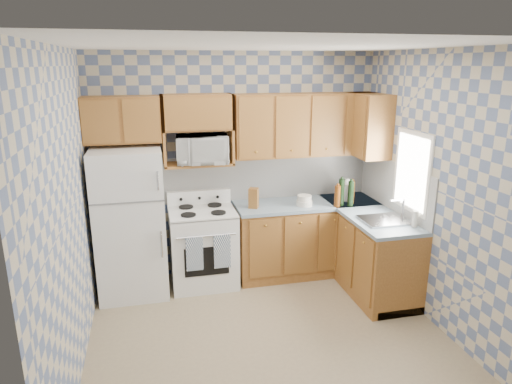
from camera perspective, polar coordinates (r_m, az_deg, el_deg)
floor at (r=4.66m, az=1.61°, el=-17.55°), size 3.40×3.40×0.00m
back_wall at (r=5.58m, az=-2.52°, el=3.27°), size 3.40×0.02×2.70m
right_wall at (r=4.79m, az=21.79°, el=0.01°), size 0.02×3.20×2.70m
backsplash_back at (r=5.69m, az=1.48°, el=1.98°), size 2.60×0.02×0.56m
backsplash_right at (r=5.47m, az=16.83°, el=0.72°), size 0.02×1.60×0.56m
refrigerator at (r=5.30m, az=-15.41°, el=-3.74°), size 0.75×0.70×1.68m
stove_body at (r=5.48m, az=-6.62°, el=-6.95°), size 0.76×0.65×0.90m
cooktop at (r=5.32m, az=-6.77°, el=-2.43°), size 0.76×0.65×0.02m
backguard at (r=5.56m, az=-7.14°, el=-0.63°), size 0.76×0.08×0.17m
dish_towel_left at (r=5.12m, az=-7.69°, el=-7.67°), size 0.19×0.02×0.39m
dish_towel_right at (r=5.16m, az=-4.25°, el=-7.40°), size 0.19×0.02×0.39m
base_cabinets_back at (r=5.78m, az=6.26°, el=-5.80°), size 1.75×0.60×0.88m
base_cabinets_right at (r=5.58m, az=13.61°, el=-7.02°), size 0.60×1.60×0.88m
countertop_back at (r=5.63m, az=6.41°, el=-1.46°), size 1.77×0.63×0.04m
countertop_right at (r=5.42m, az=13.87°, el=-2.53°), size 0.63×1.60×0.04m
upper_cabinets_back at (r=5.55m, az=6.23°, el=8.36°), size 1.75×0.33×0.74m
upper_cabinets_fridge at (r=5.23m, az=-16.42°, el=8.69°), size 0.82×0.33×0.50m
upper_cabinets_right at (r=5.66m, az=13.72°, el=8.15°), size 0.33×0.70×0.74m
microwave_shelf at (r=5.34m, az=-7.16°, el=3.51°), size 0.80×0.33×0.03m
microwave at (r=5.28m, az=-6.75°, el=5.33°), size 0.61×0.44×0.32m
sink at (r=5.12m, az=15.70°, el=-3.44°), size 0.48×0.40×0.03m
window at (r=5.12m, az=18.93°, el=2.41°), size 0.02×0.66×0.86m
bottle_0 at (r=5.52m, az=10.62°, el=-0.02°), size 0.07×0.07×0.32m
bottle_1 at (r=5.52m, az=11.76°, el=-0.20°), size 0.07×0.07×0.30m
bottle_2 at (r=5.62m, az=11.84°, el=-0.03°), size 0.07×0.07×0.28m
bottle_3 at (r=5.46m, az=10.13°, el=-0.53°), size 0.07×0.07×0.26m
knife_block at (r=5.34m, az=-0.31°, el=-0.76°), size 0.14×0.14×0.24m
electric_kettle at (r=5.75m, az=11.34°, el=0.02°), size 0.17×0.17×0.21m
food_containers at (r=5.47m, az=6.06°, el=-1.06°), size 0.19×0.19×0.13m
soap_bottle at (r=5.01m, az=19.26°, el=-3.19°), size 0.06×0.06×0.17m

